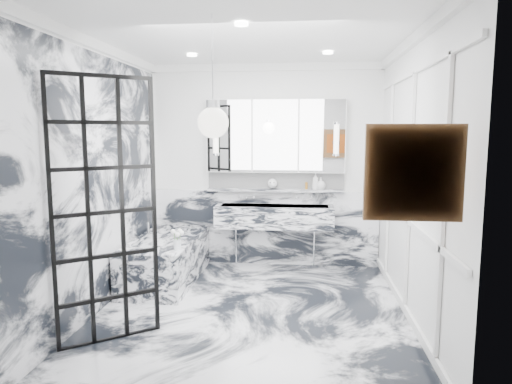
# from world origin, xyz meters

# --- Properties ---
(floor) EXTENTS (3.60, 3.60, 0.00)m
(floor) POSITION_xyz_m (0.00, 0.00, 0.00)
(floor) COLOR white
(floor) RESTS_ON ground
(ceiling) EXTENTS (3.60, 3.60, 0.00)m
(ceiling) POSITION_xyz_m (0.00, 0.00, 2.80)
(ceiling) COLOR white
(ceiling) RESTS_ON wall_back
(wall_back) EXTENTS (3.60, 0.00, 3.60)m
(wall_back) POSITION_xyz_m (0.00, 1.80, 1.40)
(wall_back) COLOR white
(wall_back) RESTS_ON floor
(wall_front) EXTENTS (3.60, 0.00, 3.60)m
(wall_front) POSITION_xyz_m (0.00, -1.80, 1.40)
(wall_front) COLOR white
(wall_front) RESTS_ON floor
(wall_left) EXTENTS (0.00, 3.60, 3.60)m
(wall_left) POSITION_xyz_m (-1.60, 0.00, 1.40)
(wall_left) COLOR white
(wall_left) RESTS_ON floor
(wall_right) EXTENTS (0.00, 3.60, 3.60)m
(wall_right) POSITION_xyz_m (1.60, 0.00, 1.40)
(wall_right) COLOR white
(wall_right) RESTS_ON floor
(marble_clad_back) EXTENTS (3.18, 0.05, 1.05)m
(marble_clad_back) POSITION_xyz_m (0.00, 1.78, 0.53)
(marble_clad_back) COLOR white
(marble_clad_back) RESTS_ON floor
(marble_clad_left) EXTENTS (0.02, 3.56, 2.68)m
(marble_clad_left) POSITION_xyz_m (-1.59, 0.00, 1.34)
(marble_clad_left) COLOR white
(marble_clad_left) RESTS_ON floor
(panel_molding) EXTENTS (0.03, 3.40, 2.30)m
(panel_molding) POSITION_xyz_m (1.58, 0.00, 1.30)
(panel_molding) COLOR white
(panel_molding) RESTS_ON floor
(soap_bottle_a) EXTENTS (0.10, 0.10, 0.23)m
(soap_bottle_a) POSITION_xyz_m (0.70, 1.71, 1.20)
(soap_bottle_a) COLOR #8C5919
(soap_bottle_a) RESTS_ON ledge
(soap_bottle_b) EXTENTS (0.09, 0.10, 0.16)m
(soap_bottle_b) POSITION_xyz_m (0.77, 1.71, 1.17)
(soap_bottle_b) COLOR #4C4C51
(soap_bottle_b) RESTS_ON ledge
(soap_bottle_c) EXTENTS (0.16, 0.16, 0.17)m
(soap_bottle_c) POSITION_xyz_m (0.78, 1.71, 1.17)
(soap_bottle_c) COLOR silver
(soap_bottle_c) RESTS_ON ledge
(face_pot) EXTENTS (0.13, 0.13, 0.13)m
(face_pot) POSITION_xyz_m (0.11, 1.71, 1.17)
(face_pot) COLOR white
(face_pot) RESTS_ON ledge
(amber_bottle) EXTENTS (0.04, 0.04, 0.10)m
(amber_bottle) POSITION_xyz_m (0.58, 1.71, 1.14)
(amber_bottle) COLOR #8C5919
(amber_bottle) RESTS_ON ledge
(flower_vase) EXTENTS (0.08, 0.08, 0.12)m
(flower_vase) POSITION_xyz_m (-0.87, 0.33, 0.61)
(flower_vase) COLOR silver
(flower_vase) RESTS_ON bathtub
(crittall_door) EXTENTS (0.73, 0.56, 2.35)m
(crittall_door) POSITION_xyz_m (-1.19, -0.79, 1.18)
(crittall_door) COLOR black
(crittall_door) RESTS_ON floor
(artwork) EXTENTS (0.48, 0.05, 0.48)m
(artwork) POSITION_xyz_m (1.20, -1.76, 1.63)
(artwork) COLOR #B73D12
(artwork) RESTS_ON wall_front
(pendant_light) EXTENTS (0.24, 0.24, 0.24)m
(pendant_light) POSITION_xyz_m (-0.15, -1.11, 1.95)
(pendant_light) COLOR white
(pendant_light) RESTS_ON ceiling
(trough_sink) EXTENTS (1.60, 0.45, 0.30)m
(trough_sink) POSITION_xyz_m (0.15, 1.55, 0.73)
(trough_sink) COLOR silver
(trough_sink) RESTS_ON wall_back
(ledge) EXTENTS (1.90, 0.14, 0.04)m
(ledge) POSITION_xyz_m (0.15, 1.72, 1.07)
(ledge) COLOR silver
(ledge) RESTS_ON wall_back
(subway_tile) EXTENTS (1.90, 0.03, 0.23)m
(subway_tile) POSITION_xyz_m (0.15, 1.78, 1.21)
(subway_tile) COLOR white
(subway_tile) RESTS_ON wall_back
(mirror_cabinet) EXTENTS (1.90, 0.16, 1.00)m
(mirror_cabinet) POSITION_xyz_m (0.15, 1.73, 1.82)
(mirror_cabinet) COLOR white
(mirror_cabinet) RESTS_ON wall_back
(sconce_left) EXTENTS (0.07, 0.07, 0.40)m
(sconce_left) POSITION_xyz_m (-0.67, 1.63, 1.78)
(sconce_left) COLOR white
(sconce_left) RESTS_ON mirror_cabinet
(sconce_right) EXTENTS (0.07, 0.07, 0.40)m
(sconce_right) POSITION_xyz_m (0.97, 1.63, 1.78)
(sconce_right) COLOR white
(sconce_right) RESTS_ON mirror_cabinet
(bathtub) EXTENTS (0.75, 1.65, 0.55)m
(bathtub) POSITION_xyz_m (-1.18, 0.90, 0.28)
(bathtub) COLOR silver
(bathtub) RESTS_ON floor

